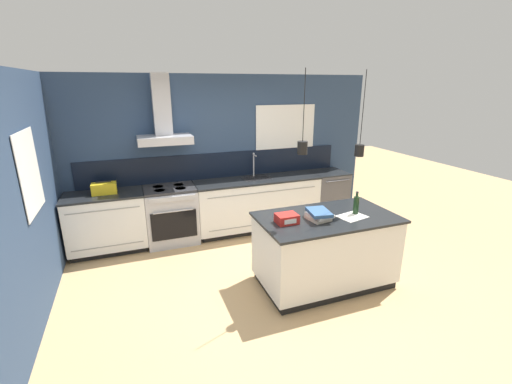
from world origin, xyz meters
TOP-DOWN VIEW (x-y plane):
  - ground_plane at (0.00, 0.00)m, footprint 16.00×16.00m
  - wall_back at (-0.05, 2.00)m, footprint 5.60×2.39m
  - wall_left at (-2.43, 0.70)m, footprint 0.08×3.80m
  - counter_run_left at (-1.81, 1.69)m, footprint 1.12×0.64m
  - counter_run_sink at (0.60, 1.69)m, footprint 2.16×0.64m
  - oven_range at (-0.86, 1.69)m, footprint 0.79×0.66m
  - dishwasher at (1.99, 1.69)m, footprint 0.63×0.65m
  - kitchen_island at (0.79, -0.23)m, footprint 1.68×0.95m
  - bottle_on_island at (1.15, -0.28)m, footprint 0.07×0.07m
  - book_stack at (0.63, -0.28)m, footprint 0.30×0.35m
  - red_supply_box at (0.23, -0.24)m, footprint 0.25×0.20m
  - paper_pile at (1.06, -0.35)m, footprint 0.38×0.32m
  - yellow_toolbox at (-1.78, 1.69)m, footprint 0.34×0.18m

SIDE VIEW (x-z plane):
  - ground_plane at x=0.00m, z-range 0.00..0.00m
  - oven_range at x=-0.86m, z-range 0.00..0.91m
  - dishwasher at x=1.99m, z-range 0.00..0.91m
  - kitchen_island at x=0.79m, z-range 0.00..0.91m
  - counter_run_left at x=-1.81m, z-range 0.01..0.92m
  - counter_run_sink at x=0.60m, z-range -0.20..1.12m
  - paper_pile at x=1.06m, z-range 0.91..0.92m
  - red_supply_box at x=0.23m, z-range 0.91..1.02m
  - book_stack at x=0.63m, z-range 0.91..1.03m
  - yellow_toolbox at x=-1.78m, z-range 0.90..1.09m
  - bottle_on_island at x=1.15m, z-range 0.88..1.17m
  - wall_left at x=-2.43m, z-range 0.00..2.60m
  - wall_back at x=-0.05m, z-range 0.05..2.65m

